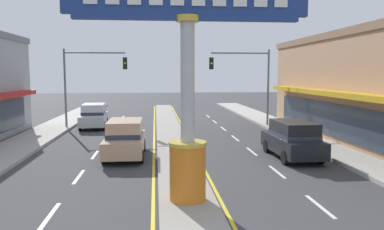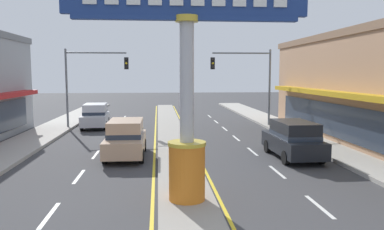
{
  "view_description": "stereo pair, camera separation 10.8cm",
  "coord_description": "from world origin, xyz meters",
  "px_view_note": "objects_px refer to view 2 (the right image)",
  "views": [
    {
      "loc": [
        -1.04,
        -6.72,
        4.29
      ],
      "look_at": [
        0.46,
        8.75,
        2.6
      ],
      "focal_mm": 35.61,
      "sensor_mm": 36.0,
      "label": 1
    },
    {
      "loc": [
        -0.93,
        -6.73,
        4.29
      ],
      "look_at": [
        0.46,
        8.75,
        2.6
      ],
      "focal_mm": 35.61,
      "sensor_mm": 36.0,
      "label": 2
    }
  ],
  "objects_px": {
    "district_sign": "(187,80)",
    "suv_near_right_lane": "(293,139)",
    "traffic_light_left_side": "(89,74)",
    "suv_far_right_lane": "(95,115)",
    "traffic_light_right_side": "(248,74)",
    "suv_near_left_lane": "(126,138)"
  },
  "relations": [
    {
      "from": "district_sign",
      "to": "traffic_light_right_side",
      "type": "distance_m",
      "value": 18.56
    },
    {
      "from": "suv_far_right_lane",
      "to": "traffic_light_right_side",
      "type": "bearing_deg",
      "value": -4.75
    },
    {
      "from": "traffic_light_right_side",
      "to": "suv_near_right_lane",
      "type": "height_order",
      "value": "traffic_light_right_side"
    },
    {
      "from": "district_sign",
      "to": "traffic_light_right_side",
      "type": "height_order",
      "value": "district_sign"
    },
    {
      "from": "traffic_light_left_side",
      "to": "suv_near_right_lane",
      "type": "xyz_separation_m",
      "value": [
        12.1,
        -11.66,
        -3.26
      ]
    },
    {
      "from": "suv_far_right_lane",
      "to": "suv_near_left_lane",
      "type": "height_order",
      "value": "same"
    },
    {
      "from": "traffic_light_left_side",
      "to": "traffic_light_right_side",
      "type": "distance_m",
      "value": 12.4
    },
    {
      "from": "traffic_light_left_side",
      "to": "suv_near_right_lane",
      "type": "relative_size",
      "value": 1.34
    },
    {
      "from": "traffic_light_right_side",
      "to": "suv_near_right_lane",
      "type": "bearing_deg",
      "value": -91.46
    },
    {
      "from": "traffic_light_right_side",
      "to": "suv_near_right_lane",
      "type": "relative_size",
      "value": 1.34
    },
    {
      "from": "traffic_light_right_side",
      "to": "suv_far_right_lane",
      "type": "xyz_separation_m",
      "value": [
        -12.11,
        1.01,
        -3.26
      ]
    },
    {
      "from": "suv_near_right_lane",
      "to": "suv_far_right_lane",
      "type": "height_order",
      "value": "same"
    },
    {
      "from": "suv_near_right_lane",
      "to": "suv_far_right_lane",
      "type": "distance_m",
      "value": 16.96
    },
    {
      "from": "suv_near_right_lane",
      "to": "traffic_light_right_side",
      "type": "bearing_deg",
      "value": 88.54
    },
    {
      "from": "suv_near_right_lane",
      "to": "suv_far_right_lane",
      "type": "relative_size",
      "value": 0.99
    },
    {
      "from": "suv_near_left_lane",
      "to": "suv_near_right_lane",
      "type": "bearing_deg",
      "value": -7.47
    },
    {
      "from": "suv_near_right_lane",
      "to": "suv_far_right_lane",
      "type": "bearing_deg",
      "value": 134.2
    },
    {
      "from": "district_sign",
      "to": "suv_near_right_lane",
      "type": "xyz_separation_m",
      "value": [
        5.91,
        6.34,
        -3.11
      ]
    },
    {
      "from": "traffic_light_left_side",
      "to": "suv_far_right_lane",
      "type": "distance_m",
      "value": 3.31
    },
    {
      "from": "suv_near_right_lane",
      "to": "traffic_light_left_side",
      "type": "bearing_deg",
      "value": 136.07
    },
    {
      "from": "traffic_light_left_side",
      "to": "suv_far_right_lane",
      "type": "height_order",
      "value": "traffic_light_left_side"
    },
    {
      "from": "district_sign",
      "to": "suv_near_right_lane",
      "type": "relative_size",
      "value": 1.67
    }
  ]
}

